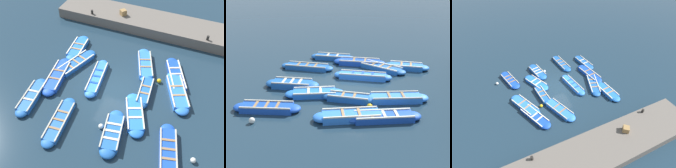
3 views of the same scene
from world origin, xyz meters
The scene contains 17 objects.
ground_plane centered at (0.00, 0.00, 0.00)m, with size 120.00×120.00×0.00m, color #1C303F.
boat_outer_right centered at (2.81, -4.78, 0.18)m, with size 3.55×1.23×0.41m.
boat_centre centered at (3.38, 1.24, 0.20)m, with size 3.50×1.55×0.46m.
boat_outer_left centered at (-2.84, 3.57, 0.17)m, with size 3.85×2.30×0.40m.
boat_far_corner centered at (0.47, -4.22, 0.19)m, with size 3.98×1.47×0.43m.
boat_bow_out centered at (-0.46, -1.53, 0.19)m, with size 3.92×1.28×0.43m.
boat_inner_gap centered at (-3.09, 1.20, 0.18)m, with size 3.78×2.15×0.42m.
boat_tucked centered at (3.82, -2.08, 0.17)m, with size 3.93×1.23×0.39m.
boat_near_quay centered at (-1.26, 4.02, 0.19)m, with size 3.90×2.42×0.44m.
boat_drifting centered at (-1.30, -3.62, 0.16)m, with size 3.88×2.04×0.38m.
boat_mid_row centered at (3.25, 4.53, 0.18)m, with size 3.74×1.76×0.41m.
boat_broadside centered at (1.56, 1.99, 0.17)m, with size 3.54×2.21×0.39m.
boat_stern_in centered at (-0.53, 2.01, 0.18)m, with size 3.13×1.01×0.42m.
boat_end_of_row centered at (-2.96, -4.37, 0.18)m, with size 3.36×1.26×0.41m.
buoy_orange_near centered at (3.27, 5.93, 0.15)m, with size 0.30×0.30×0.30m, color silver.
buoy_yellow_far centered at (-1.90, 2.61, 0.15)m, with size 0.31×0.31×0.31m, color #EAB214.
buoy_white_drifting centered at (3.17, 0.42, 0.15)m, with size 0.31×0.31×0.31m, color silver.
Camera 2 is at (-5.02, 17.35, 7.78)m, focal length 50.00 mm.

